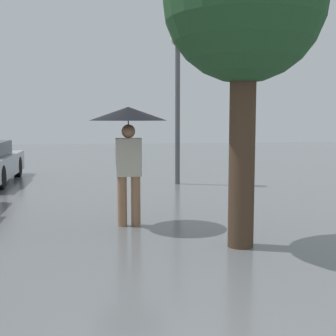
# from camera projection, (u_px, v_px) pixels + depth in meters

# --- Properties ---
(pedestrian) EXTENTS (1.23, 1.23, 1.90)m
(pedestrian) POSITION_uv_depth(u_px,v_px,m) (128.00, 128.00, 7.35)
(pedestrian) COLOR #9E7051
(pedestrian) RESTS_ON ground_plane
(tree) EXTENTS (2.10, 2.10, 4.27)m
(tree) POSITION_uv_depth(u_px,v_px,m) (244.00, 5.00, 5.97)
(tree) COLOR #473323
(tree) RESTS_ON ground_plane
(street_lamp) EXTENTS (0.37, 0.37, 3.91)m
(street_lamp) POSITION_uv_depth(u_px,v_px,m) (178.00, 80.00, 11.97)
(street_lamp) COLOR #515456
(street_lamp) RESTS_ON ground_plane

